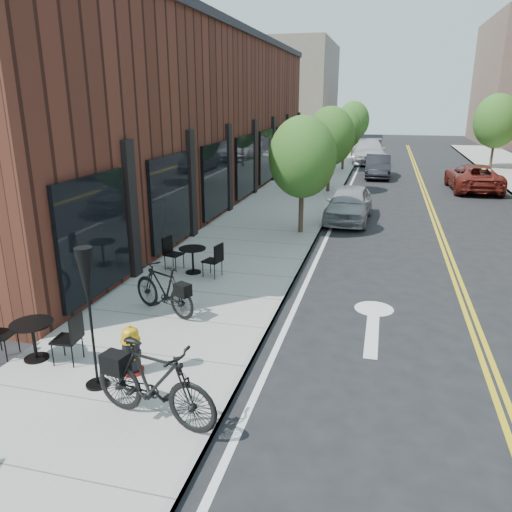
% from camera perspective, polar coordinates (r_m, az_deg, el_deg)
% --- Properties ---
extents(ground, '(120.00, 120.00, 0.00)m').
position_cam_1_polar(ground, '(8.64, -1.06, -13.22)').
color(ground, black).
rests_on(ground, ground).
extents(sidewalk_near, '(4.00, 70.00, 0.12)m').
position_cam_1_polar(sidewalk_near, '(18.14, 1.25, 3.67)').
color(sidewalk_near, '#9E9B93').
rests_on(sidewalk_near, ground).
extents(building_near, '(5.00, 28.00, 7.00)m').
position_cam_1_polar(building_near, '(22.81, -7.75, 15.12)').
color(building_near, '#431F15').
rests_on(building_near, ground).
extents(bg_building_left, '(8.00, 14.00, 10.00)m').
position_cam_1_polar(bg_building_left, '(56.05, 4.34, 18.14)').
color(bg_building_left, '#726656').
rests_on(bg_building_left, ground).
extents(tree_near_a, '(2.20, 2.20, 3.81)m').
position_cam_1_polar(tree_near_a, '(16.46, 5.33, 11.17)').
color(tree_near_a, '#382B1E').
rests_on(tree_near_a, sidewalk_near).
extents(tree_near_b, '(2.30, 2.30, 3.98)m').
position_cam_1_polar(tree_near_b, '(24.35, 8.47, 13.38)').
color(tree_near_b, '#382B1E').
rests_on(tree_near_b, sidewalk_near).
extents(tree_near_c, '(2.10, 2.10, 3.67)m').
position_cam_1_polar(tree_near_c, '(32.31, 10.06, 13.97)').
color(tree_near_c, '#382B1E').
rests_on(tree_near_c, sidewalk_near).
extents(tree_near_d, '(2.40, 2.40, 4.11)m').
position_cam_1_polar(tree_near_d, '(40.26, 11.07, 14.96)').
color(tree_near_d, '#382B1E').
rests_on(tree_near_d, sidewalk_near).
extents(tree_far_c, '(2.80, 2.80, 4.62)m').
position_cam_1_polar(tree_far_c, '(35.79, 25.81, 13.72)').
color(tree_far_c, '#382B1E').
rests_on(tree_far_c, sidewalk_far).
extents(fire_hydrant, '(0.37, 0.37, 0.84)m').
position_cam_1_polar(fire_hydrant, '(8.48, -14.06, -10.43)').
color(fire_hydrant, maroon).
rests_on(fire_hydrant, sidewalk_near).
extents(bicycle_left, '(1.81, 1.19, 1.06)m').
position_cam_1_polar(bicycle_left, '(10.53, -10.51, -3.74)').
color(bicycle_left, black).
rests_on(bicycle_left, sidewalk_near).
extents(bicycle_right, '(2.06, 0.95, 1.20)m').
position_cam_1_polar(bicycle_right, '(7.16, -11.59, -14.01)').
color(bicycle_right, black).
rests_on(bicycle_right, sidewalk_near).
extents(bistro_set_b, '(1.67, 0.77, 0.89)m').
position_cam_1_polar(bistro_set_b, '(9.40, -24.11, -8.28)').
color(bistro_set_b, black).
rests_on(bistro_set_b, sidewalk_near).
extents(bistro_set_c, '(1.65, 0.83, 0.87)m').
position_cam_1_polar(bistro_set_c, '(12.86, -7.25, -0.07)').
color(bistro_set_c, black).
rests_on(bistro_set_c, sidewalk_near).
extents(patio_umbrella, '(0.37, 0.37, 2.26)m').
position_cam_1_polar(patio_umbrella, '(7.77, -18.71, -3.59)').
color(patio_umbrella, black).
rests_on(patio_umbrella, sidewalk_near).
extents(parked_car_a, '(1.71, 3.95, 1.33)m').
position_cam_1_polar(parked_car_a, '(19.08, 10.58, 5.93)').
color(parked_car_a, '#999AA1').
rests_on(parked_car_a, ground).
extents(parked_car_b, '(1.49, 3.98, 1.30)m').
position_cam_1_polar(parked_car_b, '(30.26, 13.74, 9.93)').
color(parked_car_b, black).
rests_on(parked_car_b, ground).
extents(parked_car_c, '(2.57, 5.67, 1.61)m').
position_cam_1_polar(parked_car_c, '(37.08, 12.74, 11.57)').
color(parked_car_c, '#BCBCC1').
rests_on(parked_car_c, ground).
extents(parked_car_far, '(2.41, 4.88, 1.33)m').
position_cam_1_polar(parked_car_far, '(27.33, 23.57, 8.24)').
color(parked_car_far, maroon).
rests_on(parked_car_far, ground).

